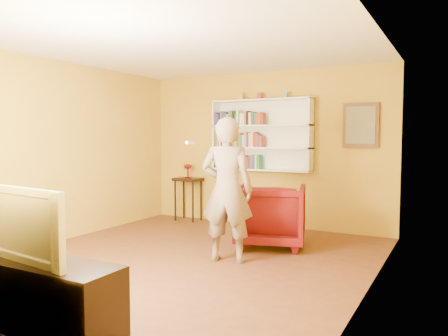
{
  "coord_description": "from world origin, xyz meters",
  "views": [
    {
      "loc": [
        3.03,
        -4.6,
        1.56
      ],
      "look_at": [
        0.14,
        0.75,
        1.13
      ],
      "focal_mm": 35.0,
      "sensor_mm": 36.0,
      "label": 1
    }
  ],
  "objects": [
    {
      "name": "ornament_left",
      "position": [
        -0.39,
        2.35,
        2.27
      ],
      "size": [
        0.08,
        0.08,
        0.11
      ],
      "primitive_type": "cube",
      "color": "#B58E33",
      "rests_on": "bookshelf"
    },
    {
      "name": "person",
      "position": [
        0.49,
        0.18,
        0.91
      ],
      "size": [
        0.74,
        0.58,
        1.81
      ],
      "primitive_type": "imported",
      "rotation": [
        0.0,
        0.0,
        3.38
      ],
      "color": "#786758",
      "rests_on": "ground"
    },
    {
      "name": "books_row_lower",
      "position": [
        -0.43,
        2.3,
        1.13
      ],
      "size": [
        0.88,
        0.19,
        0.26
      ],
      "color": "black",
      "rests_on": "bookshelf"
    },
    {
      "name": "television",
      "position": [
        0.01,
        -2.25,
        0.86
      ],
      "size": [
        1.06,
        0.26,
        0.61
      ],
      "primitive_type": "imported",
      "rotation": [
        0.0,
        0.0,
        -0.12
      ],
      "color": "black",
      "rests_on": "tv_cabinet"
    },
    {
      "name": "bookshelf",
      "position": [
        0.0,
        2.41,
        1.59
      ],
      "size": [
        1.8,
        0.29,
        1.23
      ],
      "color": "white",
      "rests_on": "room_shell"
    },
    {
      "name": "ruby_lustre",
      "position": [
        -1.44,
        2.25,
        0.99
      ],
      "size": [
        0.16,
        0.16,
        0.26
      ],
      "color": "maroon",
      "rests_on": "console_table"
    },
    {
      "name": "framed_painting",
      "position": [
        1.65,
        2.46,
        1.75
      ],
      "size": [
        0.55,
        0.05,
        0.7
      ],
      "color": "#4E2B16",
      "rests_on": "room_shell"
    },
    {
      "name": "tv_cabinet",
      "position": [
        0.01,
        -2.25,
        0.28
      ],
      "size": [
        1.57,
        0.47,
        0.56
      ],
      "primitive_type": "cube",
      "color": "black",
      "rests_on": "ground"
    },
    {
      "name": "armchair",
      "position": [
        0.67,
        1.17,
        0.44
      ],
      "size": [
        1.19,
        1.21,
        0.89
      ],
      "primitive_type": "imported",
      "rotation": [
        0.0,
        0.0,
        3.43
      ],
      "color": "#45040A",
      "rests_on": "ground"
    },
    {
      "name": "ornament_right",
      "position": [
        0.45,
        2.35,
        2.26
      ],
      "size": [
        0.07,
        0.07,
        0.09
      ],
      "primitive_type": "cube",
      "color": "slate",
      "rests_on": "bookshelf"
    },
    {
      "name": "room_shell",
      "position": [
        0.0,
        0.0,
        1.02
      ],
      "size": [
        5.3,
        5.8,
        2.88
      ],
      "color": "#4D2B19",
      "rests_on": "ground"
    },
    {
      "name": "game_remote",
      "position": [
        0.16,
        -0.15,
        1.5
      ],
      "size": [
        0.04,
        0.15,
        0.04
      ],
      "primitive_type": "cube",
      "color": "silver",
      "rests_on": "person"
    },
    {
      "name": "ornament_centre",
      "position": [
        -0.03,
        2.35,
        2.27
      ],
      "size": [
        0.08,
        0.08,
        0.11
      ],
      "primitive_type": "cube",
      "color": "maroon",
      "rests_on": "bookshelf"
    },
    {
      "name": "books_row_middle",
      "position": [
        -0.39,
        2.3,
        1.51
      ],
      "size": [
        0.92,
        0.19,
        0.26
      ],
      "color": "#1C7E36",
      "rests_on": "bookshelf"
    },
    {
      "name": "books_row_upper",
      "position": [
        -0.4,
        2.3,
        1.88
      ],
      "size": [
        0.94,
        0.19,
        0.27
      ],
      "color": "#492674",
      "rests_on": "bookshelf"
    },
    {
      "name": "console_table",
      "position": [
        -1.44,
        2.25,
        0.66
      ],
      "size": [
        0.49,
        0.37,
        0.8
      ],
      "color": "black",
      "rests_on": "ground"
    }
  ]
}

